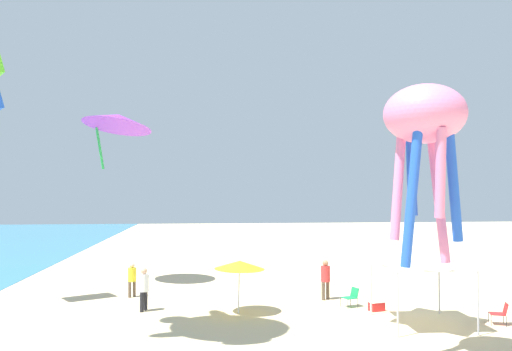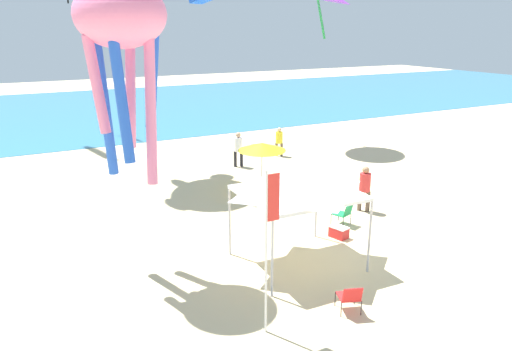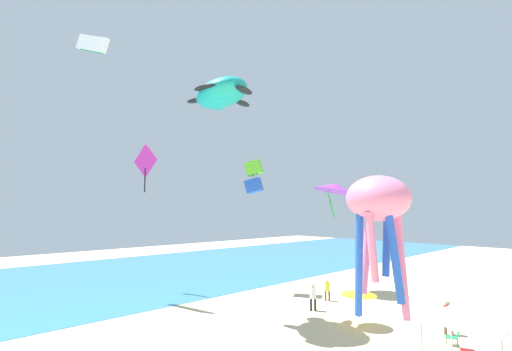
% 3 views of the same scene
% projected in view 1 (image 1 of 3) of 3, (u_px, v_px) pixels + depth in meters
% --- Properties ---
extents(ground, '(120.00, 120.00, 0.10)m').
position_uv_depth(ground, '(416.00, 317.00, 20.53)').
color(ground, beige).
extents(canopy_tent, '(3.36, 3.02, 2.77)m').
position_uv_depth(canopy_tent, '(420.00, 258.00, 19.32)').
color(canopy_tent, '#B7B7BC').
rests_on(canopy_tent, ground).
extents(beach_umbrella, '(2.08, 2.09, 2.19)m').
position_uv_depth(beach_umbrella, '(240.00, 265.00, 21.06)').
color(beach_umbrella, silver).
rests_on(beach_umbrella, ground).
extents(folding_chair_near_cooler, '(0.70, 0.77, 0.82)m').
position_uv_depth(folding_chair_near_cooler, '(351.00, 296.00, 22.22)').
color(folding_chair_near_cooler, black).
rests_on(folding_chair_near_cooler, ground).
extents(folding_chair_left_of_tent, '(0.70, 0.76, 0.82)m').
position_uv_depth(folding_chair_left_of_tent, '(501.00, 312.00, 19.24)').
color(folding_chair_left_of_tent, black).
rests_on(folding_chair_left_of_tent, ground).
extents(cooler_box, '(0.56, 0.70, 0.40)m').
position_uv_depth(cooler_box, '(376.00, 306.00, 21.45)').
color(cooler_box, red).
rests_on(cooler_box, ground).
extents(person_by_tent, '(0.46, 0.43, 1.80)m').
position_uv_depth(person_by_tent, '(144.00, 286.00, 21.42)').
color(person_by_tent, black).
rests_on(person_by_tent, ground).
extents(person_beachcomber, '(0.39, 0.39, 1.62)m').
position_uv_depth(person_beachcomber, '(132.00, 277.00, 24.27)').
color(person_beachcomber, brown).
rests_on(person_beachcomber, ground).
extents(person_far_stroller, '(0.43, 0.43, 1.82)m').
position_uv_depth(person_far_stroller, '(325.00, 276.00, 23.72)').
color(person_far_stroller, brown).
rests_on(person_far_stroller, ground).
extents(kite_delta_purple, '(5.27, 5.26, 3.28)m').
position_uv_depth(kite_delta_purple, '(118.00, 121.00, 27.61)').
color(kite_delta_purple, purple).
extents(kite_octopus_pink, '(2.36, 2.36, 5.25)m').
position_uv_depth(kite_octopus_pink, '(425.00, 124.00, 14.90)').
color(kite_octopus_pink, pink).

